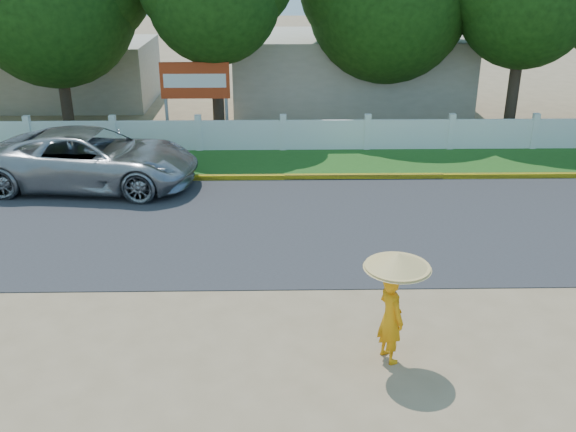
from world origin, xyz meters
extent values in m
plane|color=#9E8460|center=(0.00, 0.00, 0.00)|extent=(120.00, 120.00, 0.00)
cube|color=#38383A|center=(0.00, 4.50, 0.01)|extent=(60.00, 7.00, 0.02)
cube|color=#2D601E|center=(0.00, 9.75, 0.01)|extent=(60.00, 3.50, 0.03)
cube|color=yellow|center=(0.00, 8.05, 0.08)|extent=(40.00, 0.18, 0.16)
cube|color=silver|center=(0.00, 11.20, 0.55)|extent=(40.00, 0.10, 1.10)
cube|color=#B7AD99|center=(3.00, 18.00, 1.60)|extent=(10.00, 6.00, 3.20)
cube|color=#B7AD99|center=(-10.00, 19.00, 1.40)|extent=(8.00, 5.00, 2.80)
imported|color=#989CA0|center=(-5.78, 7.56, 0.87)|extent=(6.55, 3.53, 1.75)
imported|color=orange|center=(1.71, -1.47, 0.84)|extent=(0.62, 0.72, 1.67)
cylinder|color=gray|center=(1.76, -1.47, 1.48)|extent=(0.02, 0.02, 1.09)
cone|color=tan|center=(1.76, -1.47, 1.94)|extent=(1.14, 1.14, 0.28)
cylinder|color=gray|center=(-4.27, 12.30, 1.00)|extent=(0.12, 0.12, 2.00)
cylinder|color=gray|center=(-2.07, 12.30, 1.00)|extent=(0.12, 0.12, 2.00)
cube|color=#AE3112|center=(-3.17, 12.30, 2.30)|extent=(2.50, 0.12, 1.30)
cube|color=silver|center=(-3.17, 12.24, 2.30)|extent=(2.25, 0.02, 0.49)
cylinder|color=#473828|center=(-8.49, 14.12, 1.55)|extent=(0.44, 0.44, 3.10)
sphere|color=#1C4810|center=(-8.49, 14.12, 4.80)|extent=(6.16, 6.16, 6.16)
cylinder|color=#473828|center=(4.15, 15.23, 1.52)|extent=(0.44, 0.44, 3.03)
sphere|color=#1C4810|center=(4.15, 15.23, 4.77)|extent=(6.30, 6.30, 6.30)
cylinder|color=#473828|center=(8.97, 13.72, 1.77)|extent=(0.44, 0.44, 3.54)
sphere|color=#1C4810|center=(8.97, 13.72, 4.91)|extent=(4.97, 4.97, 4.97)
cylinder|color=#473828|center=(-2.45, 13.25, 1.88)|extent=(0.44, 0.44, 3.77)
camera|label=1|loc=(-0.24, -10.95, 6.75)|focal=40.00mm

